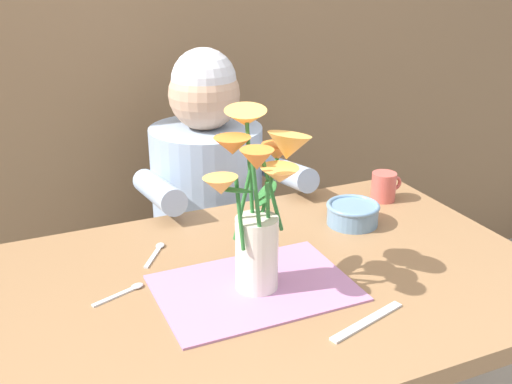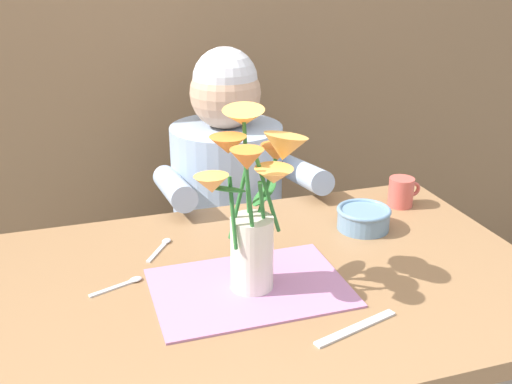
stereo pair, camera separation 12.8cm
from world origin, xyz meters
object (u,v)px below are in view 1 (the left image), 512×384
seated_person (209,230)px  tea_cup (384,186)px  dinner_knife (367,321)px  flower_vase (259,200)px  ceramic_bowl (353,213)px

seated_person → tea_cup: seated_person is taller
seated_person → dinner_knife: (0.02, -0.85, 0.18)m
seated_person → dinner_knife: bearing=-92.7°
flower_vase → dinner_knife: flower_vase is taller
ceramic_bowl → flower_vase: bearing=-151.5°
dinner_knife → tea_cup: bearing=35.9°
flower_vase → ceramic_bowl: bearing=28.5°
ceramic_bowl → tea_cup: bearing=31.2°
dinner_knife → ceramic_bowl: bearing=44.9°
dinner_knife → tea_cup: 0.62m
seated_person → tea_cup: (0.39, -0.36, 0.22)m
seated_person → ceramic_bowl: 0.55m
seated_person → flower_vase: bearing=-104.2°
dinner_knife → tea_cup: (0.38, 0.49, 0.04)m
seated_person → ceramic_bowl: bearing=-67.4°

